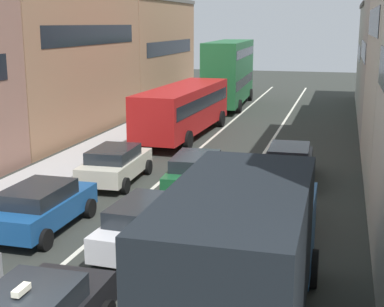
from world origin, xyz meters
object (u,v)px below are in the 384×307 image
at_px(bus_mid_queue_primary, 184,106).
at_px(sedan_centre_lane_second, 148,223).
at_px(wagon_left_lane_second, 41,206).
at_px(wagon_right_lane_far, 289,162).
at_px(removalist_box_truck, 245,254).
at_px(hatchback_centre_lane_third, 196,172).
at_px(bus_far_queue_secondary, 229,70).
at_px(sedan_left_lane_third, 115,164).
at_px(sedan_right_lane_behind_truck, 269,203).

bearing_deg(bus_mid_queue_primary, sedan_centre_lane_second, -165.39).
xyz_separation_m(sedan_centre_lane_second, wagon_left_lane_second, (-3.77, 0.60, 0.00)).
distance_m(sedan_centre_lane_second, wagon_right_lane_far, 9.06).
height_order(removalist_box_truck, sedan_centre_lane_second, removalist_box_truck).
xyz_separation_m(hatchback_centre_lane_third, wagon_right_lane_far, (3.32, 2.54, 0.00)).
bearing_deg(hatchback_centre_lane_third, sedan_centre_lane_second, 177.95).
distance_m(hatchback_centre_lane_third, bus_far_queue_secondary, 23.05).
relative_size(wagon_left_lane_second, wagon_right_lane_far, 0.99).
relative_size(sedan_left_lane_third, sedan_right_lane_behind_truck, 1.01).
distance_m(sedan_left_lane_third, bus_far_queue_secondary, 22.46).
bearing_deg(wagon_left_lane_second, sedan_right_lane_behind_truck, -72.04).
xyz_separation_m(sedan_centre_lane_second, bus_far_queue_secondary, (-3.46, 28.65, 2.03)).
bearing_deg(removalist_box_truck, wagon_left_lane_second, 56.75).
xyz_separation_m(wagon_left_lane_second, sedan_right_lane_behind_truck, (6.88, 2.19, 0.00)).
xyz_separation_m(removalist_box_truck, bus_mid_queue_primary, (-7.08, 20.29, -0.21)).
distance_m(removalist_box_truck, hatchback_centre_lane_third, 10.74).
bearing_deg(bus_far_queue_secondary, sedan_centre_lane_second, -175.76).
bearing_deg(sedan_centre_lane_second, wagon_left_lane_second, 83.72).
height_order(wagon_left_lane_second, bus_far_queue_secondary, bus_far_queue_secondary).
bearing_deg(sedan_centre_lane_second, hatchback_centre_lane_third, 4.01).
height_order(wagon_left_lane_second, wagon_right_lane_far, same).
distance_m(wagon_left_lane_second, wagon_right_lane_far, 10.51).
bearing_deg(sedan_right_lane_behind_truck, wagon_right_lane_far, -2.09).
bearing_deg(bus_far_queue_secondary, sedan_left_lane_third, 176.86).
xyz_separation_m(removalist_box_truck, bus_far_queue_secondary, (-6.97, 32.75, 0.86)).
bearing_deg(hatchback_centre_lane_third, sedan_left_lane_third, 81.12).
height_order(removalist_box_truck, sedan_right_lane_behind_truck, removalist_box_truck).
xyz_separation_m(wagon_right_lane_far, bus_far_queue_secondary, (-6.66, 20.17, 2.03)).
height_order(sedan_centre_lane_second, sedan_right_lane_behind_truck, same).
distance_m(hatchback_centre_lane_third, wagon_right_lane_far, 4.18).
relative_size(bus_mid_queue_primary, bus_far_queue_secondary, 1.00).
distance_m(sedan_centre_lane_second, hatchback_centre_lane_third, 5.94).
bearing_deg(sedan_left_lane_third, bus_mid_queue_primary, -2.63).
bearing_deg(hatchback_centre_lane_third, bus_far_queue_secondary, 5.11).
bearing_deg(sedan_right_lane_behind_truck, wagon_left_lane_second, 106.37).
bearing_deg(bus_far_queue_secondary, bus_mid_queue_primary, 176.86).
xyz_separation_m(sedan_left_lane_third, bus_mid_queue_primary, (0.08, 9.90, 0.96)).
distance_m(sedan_right_lane_behind_truck, wagon_right_lane_far, 5.68).
height_order(hatchback_centre_lane_third, sedan_left_lane_third, same).
distance_m(wagon_right_lane_far, bus_mid_queue_primary, 10.29).
xyz_separation_m(wagon_left_lane_second, sedan_left_lane_third, (0.12, 5.68, 0.00)).
height_order(wagon_right_lane_far, bus_mid_queue_primary, bus_mid_queue_primary).
bearing_deg(sedan_left_lane_third, bus_far_queue_secondary, -2.63).
bearing_deg(wagon_right_lane_far, sedan_right_lane_behind_truck, 177.46).
bearing_deg(bus_far_queue_secondary, hatchback_centre_lane_third, -174.29).
distance_m(sedan_centre_lane_second, bus_far_queue_secondary, 28.93).
distance_m(hatchback_centre_lane_third, sedan_left_lane_third, 3.54).
xyz_separation_m(hatchback_centre_lane_third, bus_mid_queue_primary, (-3.44, 10.25, 0.96)).
distance_m(wagon_left_lane_second, hatchback_centre_lane_third, 6.46).
height_order(wagon_left_lane_second, sedan_left_lane_third, same).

